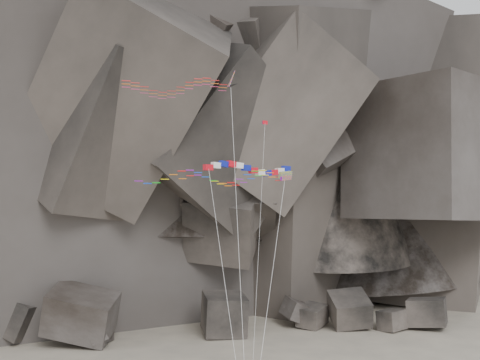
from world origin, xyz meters
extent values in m
cube|color=#47423F|center=(-13.75, 32.77, 2.82)|extent=(10.68, 9.53, 8.62)
cube|color=#47423F|center=(18.29, 38.89, 1.38)|extent=(5.53, 5.24, 4.56)
cube|color=#47423F|center=(-11.59, 31.10, 1.18)|extent=(3.07, 3.29, 3.60)
cube|color=#47423F|center=(25.31, 35.93, 1.92)|extent=(6.28, 7.38, 6.01)
cube|color=#47423F|center=(-22.91, 37.33, 2.51)|extent=(9.78, 8.81, 7.59)
cube|color=#47423F|center=(6.04, 35.48, 2.72)|extent=(6.17, 7.40, 6.08)
cube|color=#47423F|center=(31.14, 33.62, 1.44)|extent=(5.04, 4.61, 3.16)
cube|color=#47423F|center=(-10.85, 34.39, 0.89)|extent=(2.79, 3.23, 2.00)
cube|color=#47423F|center=(37.27, 34.54, 1.97)|extent=(8.23, 8.76, 4.75)
cube|color=#47423F|center=(20.01, 37.57, 1.45)|extent=(5.67, 6.08, 3.71)
cylinder|color=silver|center=(0.88, -3.30, 15.66)|extent=(0.05, 7.65, 28.57)
cube|color=red|center=(-0.93, 1.53, 22.49)|extent=(0.91, 0.78, 0.51)
cube|color=white|center=(-0.20, 1.83, 22.70)|extent=(0.94, 0.80, 0.57)
cube|color=#0E189A|center=(0.53, 2.09, 22.84)|extent=(0.96, 0.81, 0.61)
cube|color=red|center=(1.25, 2.32, 22.85)|extent=(0.97, 0.81, 0.61)
cube|color=white|center=(1.98, 2.55, 22.74)|extent=(0.95, 0.80, 0.58)
cube|color=#0E189A|center=(2.71, 2.79, 22.54)|extent=(0.92, 0.79, 0.53)
cube|color=red|center=(3.44, 3.08, 22.33)|extent=(0.94, 0.79, 0.56)
cube|color=white|center=(4.17, 3.42, 22.16)|extent=(0.96, 0.81, 0.60)
cube|color=#0E189A|center=(4.90, 3.81, 22.12)|extent=(0.97, 0.81, 0.61)
cube|color=red|center=(5.62, 4.24, 22.20)|extent=(0.96, 0.80, 0.59)
cube|color=white|center=(6.35, 4.67, 22.39)|extent=(0.93, 0.79, 0.54)
cube|color=#0E189A|center=(7.08, 5.09, 22.61)|extent=(0.93, 0.79, 0.54)
cylinder|color=silver|center=(-0.02, -2.90, 11.93)|extent=(1.86, 8.46, 21.13)
cube|color=yellow|center=(6.15, 1.84, 21.91)|extent=(1.37, 1.03, 0.78)
cube|color=#0CB219|center=(6.15, 1.65, 21.62)|extent=(1.14, 0.81, 0.53)
cylinder|color=silver|center=(3.52, -2.64, 11.64)|extent=(5.29, 8.99, 20.55)
cube|color=red|center=(4.96, 4.79, 26.98)|extent=(0.53, 0.21, 0.35)
cube|color=#0E189A|center=(4.78, 4.80, 26.98)|extent=(0.20, 0.10, 0.36)
cylinder|color=silver|center=(2.93, -1.16, 14.18)|extent=(4.09, 11.92, 25.61)
camera|label=1|loc=(-8.02, -50.58, 19.92)|focal=45.00mm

